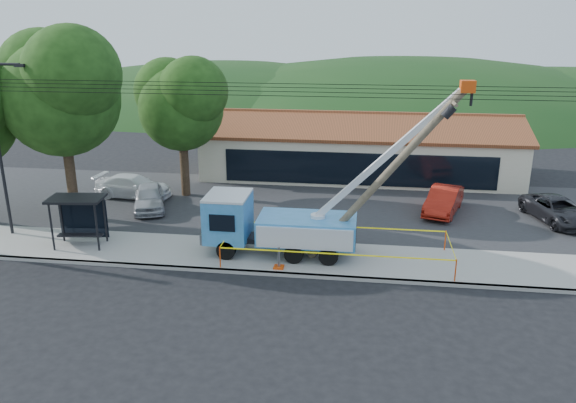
{
  "coord_description": "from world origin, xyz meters",
  "views": [
    {
      "loc": [
        4.28,
        -20.53,
        10.97
      ],
      "look_at": [
        0.78,
        5.0,
        2.57
      ],
      "focal_mm": 35.0,
      "sensor_mm": 36.0,
      "label": 1
    }
  ],
  "objects_px": {
    "leaning_pole": "(392,168)",
    "bus_shelter": "(79,209)",
    "car_red": "(442,214)",
    "car_dark": "(556,223)",
    "car_white": "(135,198)",
    "utility_truck": "(277,223)",
    "car_silver": "(150,211)"
  },
  "relations": [
    {
      "from": "utility_truck",
      "to": "bus_shelter",
      "type": "relative_size",
      "value": 4.3
    },
    {
      "from": "bus_shelter",
      "to": "car_red",
      "type": "distance_m",
      "value": 20.22
    },
    {
      "from": "utility_truck",
      "to": "car_red",
      "type": "height_order",
      "value": "utility_truck"
    },
    {
      "from": "bus_shelter",
      "to": "car_silver",
      "type": "xyz_separation_m",
      "value": [
        1.28,
        5.86,
        -2.0
      ]
    },
    {
      "from": "utility_truck",
      "to": "car_dark",
      "type": "bearing_deg",
      "value": 24.12
    },
    {
      "from": "bus_shelter",
      "to": "leaning_pole",
      "type": "bearing_deg",
      "value": -6.57
    },
    {
      "from": "leaning_pole",
      "to": "car_white",
      "type": "height_order",
      "value": "leaning_pole"
    },
    {
      "from": "car_silver",
      "to": "car_red",
      "type": "bearing_deg",
      "value": -14.39
    },
    {
      "from": "car_red",
      "to": "car_dark",
      "type": "height_order",
      "value": "car_red"
    },
    {
      "from": "bus_shelter",
      "to": "car_dark",
      "type": "bearing_deg",
      "value": 8.95
    },
    {
      "from": "utility_truck",
      "to": "car_white",
      "type": "bearing_deg",
      "value": 143.43
    },
    {
      "from": "leaning_pole",
      "to": "car_red",
      "type": "relative_size",
      "value": 1.83
    },
    {
      "from": "leaning_pole",
      "to": "bus_shelter",
      "type": "height_order",
      "value": "leaning_pole"
    },
    {
      "from": "leaning_pole",
      "to": "bus_shelter",
      "type": "bearing_deg",
      "value": -179.93
    },
    {
      "from": "car_silver",
      "to": "car_red",
      "type": "height_order",
      "value": "car_red"
    },
    {
      "from": "bus_shelter",
      "to": "car_dark",
      "type": "distance_m",
      "value": 25.8
    },
    {
      "from": "utility_truck",
      "to": "car_red",
      "type": "xyz_separation_m",
      "value": [
        8.72,
        7.36,
        -1.71
      ]
    },
    {
      "from": "utility_truck",
      "to": "bus_shelter",
      "type": "xyz_separation_m",
      "value": [
        -9.91,
        -0.25,
        0.3
      ]
    },
    {
      "from": "leaning_pole",
      "to": "car_silver",
      "type": "height_order",
      "value": "leaning_pole"
    },
    {
      "from": "car_red",
      "to": "car_dark",
      "type": "relative_size",
      "value": 0.92
    },
    {
      "from": "utility_truck",
      "to": "car_white",
      "type": "relative_size",
      "value": 2.44
    },
    {
      "from": "car_silver",
      "to": "car_dark",
      "type": "height_order",
      "value": "car_silver"
    },
    {
      "from": "car_red",
      "to": "utility_truck",
      "type": "bearing_deg",
      "value": -121.95
    },
    {
      "from": "car_red",
      "to": "car_dark",
      "type": "distance_m",
      "value": 6.19
    },
    {
      "from": "utility_truck",
      "to": "leaning_pole",
      "type": "distance_m",
      "value": 6.01
    },
    {
      "from": "car_red",
      "to": "car_white",
      "type": "bearing_deg",
      "value": -163.39
    },
    {
      "from": "leaning_pole",
      "to": "car_dark",
      "type": "relative_size",
      "value": 1.69
    },
    {
      "from": "leaning_pole",
      "to": "car_white",
      "type": "bearing_deg",
      "value": 152.99
    },
    {
      "from": "utility_truck",
      "to": "leaning_pole",
      "type": "relative_size",
      "value": 1.44
    },
    {
      "from": "bus_shelter",
      "to": "utility_truck",
      "type": "bearing_deg",
      "value": -5.17
    },
    {
      "from": "utility_truck",
      "to": "bus_shelter",
      "type": "bearing_deg",
      "value": -178.53
    },
    {
      "from": "leaning_pole",
      "to": "bus_shelter",
      "type": "xyz_separation_m",
      "value": [
        -15.15,
        -0.02,
        -2.64
      ]
    }
  ]
}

